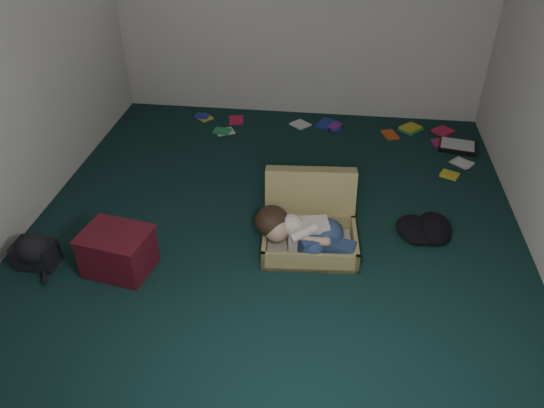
# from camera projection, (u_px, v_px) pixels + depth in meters

# --- Properties ---
(floor) EXTENTS (4.50, 4.50, 0.00)m
(floor) POSITION_uv_depth(u_px,v_px,m) (274.00, 229.00, 4.34)
(floor) COLOR #0E2928
(floor) RESTS_ON ground
(wall_front) EXTENTS (4.50, 0.00, 4.50)m
(wall_front) POSITION_uv_depth(u_px,v_px,m) (193.00, 327.00, 1.76)
(wall_front) COLOR white
(wall_front) RESTS_ON ground
(suitcase) EXTENTS (0.77, 0.75, 0.53)m
(suitcase) POSITION_uv_depth(u_px,v_px,m) (310.00, 223.00, 4.14)
(suitcase) COLOR tan
(suitcase) RESTS_ON floor
(person) EXTENTS (0.79, 0.37, 0.33)m
(person) POSITION_uv_depth(u_px,v_px,m) (304.00, 233.00, 3.97)
(person) COLOR silver
(person) RESTS_ON suitcase
(maroon_bin) EXTENTS (0.54, 0.46, 0.33)m
(maroon_bin) POSITION_uv_depth(u_px,v_px,m) (118.00, 251.00, 3.84)
(maroon_bin) COLOR #53111C
(maroon_bin) RESTS_ON floor
(backpack) EXTENTS (0.37, 0.30, 0.22)m
(backpack) POSITION_uv_depth(u_px,v_px,m) (35.00, 253.00, 3.91)
(backpack) COLOR black
(backpack) RESTS_ON floor
(clothing_pile) EXTENTS (0.44, 0.37, 0.13)m
(clothing_pile) POSITION_uv_depth(u_px,v_px,m) (428.00, 229.00, 4.23)
(clothing_pile) COLOR black
(clothing_pile) RESTS_ON floor
(paper_tray) EXTENTS (0.41, 0.34, 0.05)m
(paper_tray) POSITION_uv_depth(u_px,v_px,m) (457.00, 146.00, 5.44)
(paper_tray) COLOR black
(paper_tray) RESTS_ON floor
(book_scatter) EXTENTS (2.94, 1.17, 0.02)m
(book_scatter) POSITION_uv_depth(u_px,v_px,m) (349.00, 134.00, 5.69)
(book_scatter) COLOR yellow
(book_scatter) RESTS_ON floor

